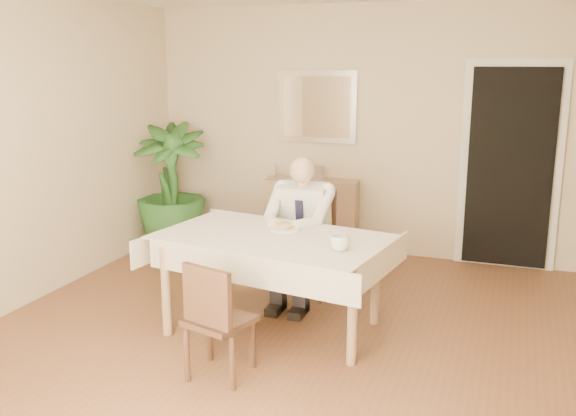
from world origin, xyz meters
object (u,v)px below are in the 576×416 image
(dining_table, at_px, (273,247))
(sideboard, at_px, (312,215))
(chair_near, at_px, (215,316))
(potted_palm, at_px, (170,187))
(chair_far, at_px, (309,235))
(seated_man, at_px, (298,225))
(coffee_mug, at_px, (340,243))

(dining_table, xyz_separation_m, sideboard, (-0.35, 2.08, -0.27))
(chair_near, height_order, potted_palm, potted_palm)
(dining_table, relative_size, chair_far, 2.02)
(seated_man, relative_size, sideboard, 1.26)
(coffee_mug, relative_size, potted_palm, 0.10)
(coffee_mug, relative_size, sideboard, 0.14)
(coffee_mug, height_order, sideboard, coffee_mug)
(chair_near, xyz_separation_m, potted_palm, (-1.77, 2.53, 0.24))
(coffee_mug, bearing_deg, potted_palm, 142.48)
(dining_table, height_order, coffee_mug, coffee_mug)
(chair_near, relative_size, sideboard, 0.81)
(chair_near, distance_m, coffee_mug, 1.00)
(chair_far, xyz_separation_m, potted_palm, (-1.84, 0.78, 0.16))
(chair_near, bearing_deg, sideboard, 111.88)
(seated_man, xyz_separation_m, sideboard, (-0.35, 1.49, -0.30))
(coffee_mug, height_order, potted_palm, potted_palm)
(dining_table, height_order, sideboard, sideboard)
(seated_man, distance_m, sideboard, 1.56)
(seated_man, relative_size, potted_palm, 0.91)
(potted_palm, bearing_deg, chair_far, -22.93)
(dining_table, bearing_deg, chair_near, -85.08)
(seated_man, distance_m, potted_palm, 2.12)
(seated_man, distance_m, coffee_mug, 0.98)
(dining_table, height_order, potted_palm, potted_palm)
(chair_near, xyz_separation_m, sideboard, (-0.29, 2.96, -0.05))
(chair_far, height_order, seated_man, seated_man)
(dining_table, xyz_separation_m, chair_far, (0.00, 0.88, -0.14))
(dining_table, xyz_separation_m, coffee_mug, (0.57, -0.19, 0.14))
(dining_table, relative_size, coffee_mug, 13.99)
(coffee_mug, xyz_separation_m, potted_palm, (-2.41, 1.85, -0.12))
(chair_far, distance_m, chair_near, 1.76)
(dining_table, bearing_deg, potted_palm, 147.04)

